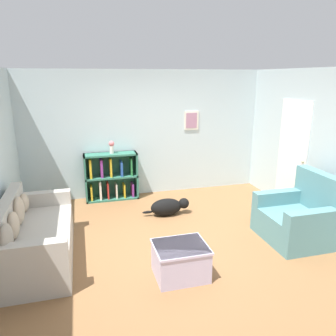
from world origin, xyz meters
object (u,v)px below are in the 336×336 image
Objects in this scene: coffee_table at (180,260)px; bookshelf at (111,177)px; couch at (33,238)px; vase at (112,146)px; recliner_chair at (300,218)px; dog at (168,207)px.

bookshelf is at bearing 100.78° from coffee_table.
vase is at bearing 58.31° from couch.
couch is at bearing 154.61° from coffee_table.
bookshelf is (1.26, 2.13, 0.13)m from couch.
recliner_chair is 3.69m from vase.
vase reaches higher than coffee_table.
couch is at bearing 174.35° from recliner_chair.
couch is 1.75× the size of bookshelf.
couch is 3.93m from recliner_chair.
recliner_chair is at bearing -5.65° from couch.
recliner_chair is at bearing -38.82° from dog.
vase is (0.04, -0.02, 0.64)m from bookshelf.
coffee_table is at bearing -100.54° from dog.
bookshelf is at bearing 136.58° from recliner_chair.
bookshelf is 3.06m from coffee_table.
recliner_chair reaches higher than couch.
dog is (0.92, -1.12, -0.31)m from bookshelf.
dog is (2.18, 1.01, -0.18)m from couch.
vase reaches higher than couch.
couch is 2.48m from bookshelf.
vase reaches higher than recliner_chair.
bookshelf is 1.60× the size of coffee_table.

